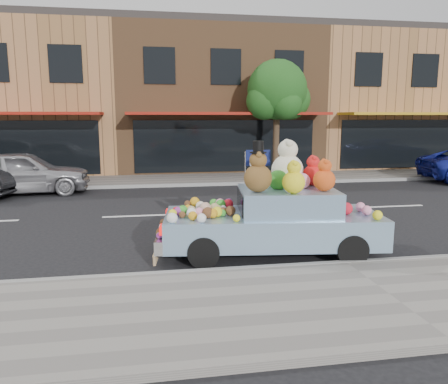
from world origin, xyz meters
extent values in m
plane|color=black|center=(0.00, 0.00, 0.00)|extent=(120.00, 120.00, 0.00)
cube|color=gray|center=(0.00, -6.50, 0.06)|extent=(60.00, 3.00, 0.12)
cube|color=gray|center=(0.00, 6.50, 0.06)|extent=(60.00, 3.00, 0.12)
cube|color=gray|center=(0.00, -5.00, 0.07)|extent=(60.00, 0.12, 0.13)
cube|color=gray|center=(0.00, 5.00, 0.07)|extent=(60.00, 0.12, 0.13)
cube|color=#A46E44|center=(-10.00, 12.00, 3.50)|extent=(10.00, 8.00, 7.00)
cube|color=#332D2B|center=(-10.00, 12.00, 7.15)|extent=(10.00, 8.00, 0.30)
cube|color=black|center=(-7.00, 7.98, 5.00)|extent=(1.40, 0.06, 1.60)
cube|color=brown|center=(0.00, 12.00, 3.50)|extent=(10.00, 8.00, 7.00)
cube|color=#332D2B|center=(0.00, 12.00, 7.15)|extent=(10.00, 8.00, 0.30)
cube|color=black|center=(0.00, 7.98, 1.40)|extent=(8.50, 0.06, 2.40)
cube|color=maroon|center=(0.00, 7.10, 2.90)|extent=(9.00, 1.80, 0.12)
cube|color=black|center=(-3.00, 7.98, 5.00)|extent=(1.40, 0.06, 1.60)
cube|color=black|center=(0.00, 7.98, 5.00)|extent=(1.40, 0.06, 1.60)
cube|color=black|center=(3.00, 7.98, 5.00)|extent=(1.40, 0.06, 1.60)
cube|color=#A46E44|center=(10.00, 12.00, 3.50)|extent=(10.00, 8.00, 7.00)
cube|color=#332D2B|center=(10.00, 12.00, 7.15)|extent=(10.00, 8.00, 0.30)
cube|color=black|center=(10.00, 7.98, 1.40)|extent=(8.50, 0.06, 2.40)
cube|color=#C28E16|center=(10.00, 7.10, 2.90)|extent=(9.00, 1.80, 0.12)
cube|color=black|center=(7.00, 7.98, 5.00)|extent=(1.40, 0.06, 1.60)
cube|color=black|center=(10.00, 7.98, 5.00)|extent=(1.40, 0.06, 1.60)
cylinder|color=#38281C|center=(2.00, 6.50, 1.60)|extent=(0.28, 0.28, 3.20)
sphere|color=#174B15|center=(2.00, 6.50, 3.92)|extent=(2.60, 2.60, 2.60)
sphere|color=#174B15|center=(2.70, 6.80, 3.52)|extent=(1.80, 1.80, 1.80)
sphere|color=#174B15|center=(1.40, 6.30, 3.42)|extent=(1.60, 1.60, 1.60)
sphere|color=#174B15|center=(2.20, 5.90, 3.32)|extent=(1.40, 1.40, 1.40)
sphere|color=#174B15|center=(1.70, 7.10, 3.62)|extent=(1.60, 1.60, 1.60)
imported|color=#B2B1B6|center=(-8.09, 4.24, 0.79)|extent=(4.83, 2.34, 1.59)
cylinder|color=black|center=(0.17, -4.89, 0.30)|extent=(0.62, 0.27, 0.60)
cylinder|color=black|center=(0.36, -3.35, 0.30)|extent=(0.62, 0.27, 0.60)
cylinder|color=black|center=(-2.61, -4.56, 0.30)|extent=(0.62, 0.27, 0.60)
cylinder|color=black|center=(-2.42, -3.01, 0.30)|extent=(0.62, 0.27, 0.60)
cube|color=#84A6C4|center=(-1.13, -3.95, 0.55)|extent=(4.47, 2.21, 0.60)
cube|color=#84A6C4|center=(-0.83, -3.99, 1.10)|extent=(2.07, 1.72, 0.50)
cube|color=silver|center=(-3.33, -3.68, 0.40)|extent=(0.37, 1.79, 0.26)
cube|color=red|center=(-3.36, -4.36, 0.72)|extent=(0.09, 0.29, 0.16)
cube|color=red|center=(-3.20, -3.01, 0.72)|extent=(0.09, 0.29, 0.16)
cube|color=black|center=(-1.77, -3.87, 1.10)|extent=(0.20, 1.30, 0.40)
sphere|color=brown|center=(-1.52, -4.26, 1.62)|extent=(0.54, 0.54, 0.54)
sphere|color=brown|center=(-1.52, -4.26, 1.97)|extent=(0.33, 0.33, 0.33)
sphere|color=brown|center=(-1.52, -4.37, 2.08)|extent=(0.13, 0.13, 0.13)
sphere|color=brown|center=(-1.52, -4.14, 2.08)|extent=(0.13, 0.13, 0.13)
cylinder|color=black|center=(-1.52, -4.26, 2.11)|extent=(0.32, 0.32, 0.02)
cylinder|color=black|center=(-1.52, -4.26, 2.22)|extent=(0.20, 0.20, 0.22)
sphere|color=beige|center=(-0.74, -3.65, 1.68)|extent=(0.66, 0.66, 0.66)
sphere|color=beige|center=(-0.74, -3.65, 2.11)|extent=(0.41, 0.41, 0.41)
sphere|color=beige|center=(-0.74, -3.79, 2.24)|extent=(0.16, 0.16, 0.16)
sphere|color=beige|center=(-0.74, -3.50, 2.24)|extent=(0.16, 0.16, 0.16)
sphere|color=#C64312|center=(-0.22, -4.36, 1.56)|extent=(0.43, 0.43, 0.43)
sphere|color=#C64312|center=(-0.22, -4.36, 1.84)|extent=(0.27, 0.27, 0.27)
sphere|color=#C64312|center=(-0.22, -4.46, 1.93)|extent=(0.10, 0.10, 0.10)
sphere|color=#C64312|center=(-0.22, -4.27, 1.93)|extent=(0.10, 0.10, 0.10)
sphere|color=red|center=(-0.19, -3.66, 1.57)|extent=(0.43, 0.43, 0.43)
sphere|color=red|center=(-0.19, -3.66, 1.85)|extent=(0.27, 0.27, 0.27)
sphere|color=red|center=(-0.19, -3.76, 1.93)|extent=(0.10, 0.10, 0.10)
sphere|color=red|center=(-0.19, -3.57, 1.93)|extent=(0.10, 0.10, 0.10)
sphere|color=silver|center=(-1.37, -3.47, 1.55)|extent=(0.41, 0.41, 0.41)
sphere|color=silver|center=(-1.37, -3.47, 1.82)|extent=(0.25, 0.25, 0.25)
sphere|color=silver|center=(-1.37, -3.56, 1.90)|extent=(0.10, 0.10, 0.10)
sphere|color=silver|center=(-1.37, -3.38, 1.90)|extent=(0.10, 0.10, 0.10)
sphere|color=yellow|center=(-0.90, -4.53, 1.57)|extent=(0.43, 0.43, 0.43)
sphere|color=yellow|center=(-0.90, -4.53, 1.84)|extent=(0.27, 0.27, 0.27)
sphere|color=yellow|center=(-0.90, -4.63, 1.93)|extent=(0.10, 0.10, 0.10)
sphere|color=yellow|center=(-0.90, -4.44, 1.93)|extent=(0.10, 0.10, 0.10)
sphere|color=#308C26|center=(-1.03, -3.96, 1.53)|extent=(0.40, 0.40, 0.40)
sphere|color=pink|center=(-0.53, -3.97, 1.50)|extent=(0.32, 0.32, 0.32)
sphere|color=#C18312|center=(-2.78, -4.28, 0.94)|extent=(0.17, 0.17, 0.17)
sphere|color=#4F2E16|center=(-2.07, -3.16, 0.92)|extent=(0.15, 0.15, 0.15)
sphere|color=#4F2E16|center=(-2.77, -3.01, 0.92)|extent=(0.14, 0.14, 0.14)
sphere|color=#C18312|center=(-2.79, -3.42, 0.92)|extent=(0.13, 0.13, 0.13)
sphere|color=#4F2E16|center=(-2.13, -3.91, 0.93)|extent=(0.15, 0.15, 0.15)
sphere|color=tan|center=(-2.26, -3.66, 0.95)|extent=(0.19, 0.19, 0.19)
sphere|color=tan|center=(-2.76, -3.84, 0.94)|extent=(0.19, 0.19, 0.19)
sphere|color=yellow|center=(-2.28, -4.09, 0.95)|extent=(0.21, 0.21, 0.21)
sphere|color=white|center=(-2.63, -4.50, 0.94)|extent=(0.18, 0.18, 0.18)
sphere|color=yellow|center=(-1.99, -4.54, 0.92)|extent=(0.14, 0.14, 0.14)
sphere|color=yellow|center=(-3.14, -3.99, 0.93)|extent=(0.16, 0.16, 0.16)
sphere|color=pink|center=(-2.09, -3.27, 0.95)|extent=(0.20, 0.20, 0.20)
sphere|color=red|center=(-3.05, -3.76, 0.93)|extent=(0.16, 0.16, 0.16)
sphere|color=white|center=(-2.78, -4.07, 0.95)|extent=(0.20, 0.20, 0.20)
sphere|color=white|center=(-2.47, -3.59, 0.92)|extent=(0.14, 0.14, 0.14)
sphere|color=white|center=(-2.08, -3.61, 0.92)|extent=(0.13, 0.13, 0.13)
sphere|color=#4F2E16|center=(-2.01, -4.04, 0.95)|extent=(0.20, 0.20, 0.20)
sphere|color=#802B86|center=(-1.88, -3.12, 0.94)|extent=(0.17, 0.17, 0.17)
sphere|color=#C18312|center=(-2.38, -4.18, 0.95)|extent=(0.19, 0.19, 0.19)
sphere|color=#308C26|center=(-2.17, -4.06, 0.92)|extent=(0.14, 0.14, 0.14)
sphere|color=#308C26|center=(-2.21, -3.16, 0.94)|extent=(0.18, 0.18, 0.18)
sphere|color=white|center=(-3.16, -4.40, 0.94)|extent=(0.18, 0.18, 0.18)
sphere|color=beige|center=(-2.53, -3.47, 0.95)|extent=(0.20, 0.20, 0.20)
sphere|color=tan|center=(-2.17, -3.62, 0.92)|extent=(0.13, 0.13, 0.13)
sphere|color=#308C26|center=(-2.93, -3.83, 0.95)|extent=(0.20, 0.20, 0.20)
sphere|color=red|center=(-1.93, -3.38, 0.96)|extent=(0.21, 0.21, 0.21)
sphere|color=#4F2E16|center=(-2.47, -4.17, 0.96)|extent=(0.22, 0.22, 0.22)
sphere|color=white|center=(-3.16, -4.44, 0.95)|extent=(0.19, 0.19, 0.19)
sphere|color=#C18312|center=(-2.61, -3.01, 0.95)|extent=(0.21, 0.21, 0.21)
sphere|color=#308C26|center=(-2.10, -3.40, 0.96)|extent=(0.21, 0.21, 0.21)
sphere|color=#4F2E16|center=(-2.96, -4.06, 0.92)|extent=(0.13, 0.13, 0.13)
sphere|color=beige|center=(-3.18, -4.39, 0.94)|extent=(0.18, 0.18, 0.18)
sphere|color=#802B86|center=(-3.02, -3.85, 0.94)|extent=(0.18, 0.18, 0.18)
sphere|color=pink|center=(-2.62, -4.06, 0.95)|extent=(0.19, 0.19, 0.19)
sphere|color=#D8A88C|center=(-2.46, -3.74, 0.97)|extent=(0.22, 0.22, 0.22)
sphere|color=#4F2E16|center=(-3.40, -4.22, 0.61)|extent=(0.15, 0.15, 0.15)
sphere|color=#308C26|center=(-3.40, -4.29, 0.59)|extent=(0.12, 0.12, 0.12)
sphere|color=#802B86|center=(-3.41, -4.31, 0.59)|extent=(0.12, 0.12, 0.12)
sphere|color=#4F2E16|center=(-3.30, -3.41, 0.61)|extent=(0.16, 0.16, 0.16)
sphere|color=#4F2E16|center=(-3.39, -4.15, 0.61)|extent=(0.16, 0.16, 0.16)
sphere|color=white|center=(-3.33, -3.69, 0.60)|extent=(0.14, 0.14, 0.14)
sphere|color=pink|center=(0.70, -4.11, 0.95)|extent=(0.20, 0.20, 0.20)
sphere|color=yellow|center=(0.67, -4.85, 0.94)|extent=(0.19, 0.19, 0.19)
sphere|color=white|center=(0.27, -3.93, 0.93)|extent=(0.17, 0.17, 0.17)
sphere|color=red|center=(0.29, -4.32, 0.97)|extent=(0.25, 0.25, 0.25)
sphere|color=pink|center=(0.67, -4.43, 0.95)|extent=(0.19, 0.19, 0.19)
cylinder|color=#997A54|center=(-3.51, -4.52, 0.17)|extent=(0.06, 0.06, 0.17)
sphere|color=#997A54|center=(-3.51, -4.52, 0.26)|extent=(0.07, 0.07, 0.07)
cylinder|color=#997A54|center=(-3.50, -4.39, 0.17)|extent=(0.06, 0.06, 0.17)
sphere|color=#997A54|center=(-3.50, -4.39, 0.26)|extent=(0.07, 0.07, 0.07)
cylinder|color=#997A54|center=(-3.48, -4.26, 0.17)|extent=(0.06, 0.06, 0.17)
sphere|color=#997A54|center=(-3.48, -4.26, 0.26)|extent=(0.07, 0.07, 0.07)
cylinder|color=#997A54|center=(-3.47, -4.13, 0.17)|extent=(0.06, 0.06, 0.17)
sphere|color=#997A54|center=(-3.47, -4.13, 0.26)|extent=(0.07, 0.07, 0.07)
cylinder|color=#997A54|center=(-3.45, -4.00, 0.17)|extent=(0.06, 0.06, 0.17)
sphere|color=#997A54|center=(-3.45, -4.00, 0.26)|extent=(0.07, 0.07, 0.07)
cylinder|color=#997A54|center=(-3.43, -3.87, 0.17)|extent=(0.06, 0.06, 0.17)
sphere|color=#997A54|center=(-3.43, -3.87, 0.26)|extent=(0.07, 0.07, 0.07)
cylinder|color=#997A54|center=(-3.42, -3.74, 0.17)|extent=(0.06, 0.06, 0.17)
sphere|color=#997A54|center=(-3.42, -3.74, 0.26)|extent=(0.07, 0.07, 0.07)
cylinder|color=#997A54|center=(-3.40, -3.61, 0.17)|extent=(0.06, 0.06, 0.17)
sphere|color=#997A54|center=(-3.40, -3.61, 0.26)|extent=(0.07, 0.07, 0.07)
cylinder|color=#997A54|center=(-3.39, -3.48, 0.17)|extent=(0.06, 0.06, 0.17)
sphere|color=#997A54|center=(-3.39, -3.48, 0.26)|extent=(0.07, 0.07, 0.07)
cylinder|color=#997A54|center=(-3.37, -3.35, 0.17)|extent=(0.06, 0.06, 0.17)
sphere|color=#997A54|center=(-3.37, -3.35, 0.26)|extent=(0.07, 0.07, 0.07)
cylinder|color=#997A54|center=(-3.36, -3.22, 0.17)|extent=(0.06, 0.06, 0.17)
sphere|color=#997A54|center=(-3.36, -3.22, 0.26)|extent=(0.07, 0.07, 0.07)
cylinder|color=#997A54|center=(-3.34, -3.09, 0.17)|extent=(0.06, 0.06, 0.17)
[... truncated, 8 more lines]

